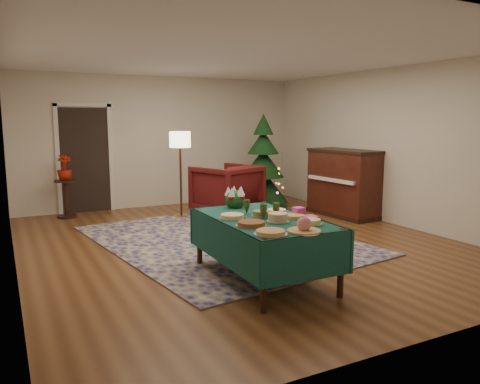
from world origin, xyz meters
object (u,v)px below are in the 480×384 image
side_table (66,199)px  christmas_tree (263,165)px  gift_box (299,212)px  floor_lamp (180,145)px  armchair (227,188)px  potted_plant (65,173)px  piano (344,184)px  buffet_table (263,230)px

side_table → christmas_tree: (3.83, -0.70, 0.53)m
gift_box → floor_lamp: (-0.05, 3.78, 0.59)m
armchair → floor_lamp: bearing=-37.9°
gift_box → potted_plant: (-1.98, 4.72, 0.07)m
side_table → potted_plant: bearing=0.0°
armchair → floor_lamp: 1.19m
armchair → floor_lamp: floor_lamp is taller
armchair → christmas_tree: christmas_tree is taller
gift_box → potted_plant: 5.12m
armchair → side_table: 3.00m
side_table → gift_box: bearing=-67.3°
side_table → piano: (4.71, -2.22, 0.27)m
side_table → potted_plant: size_ratio=1.50×
buffet_table → gift_box: 0.48m
gift_box → armchair: (0.77, 3.52, -0.23)m
armchair → christmas_tree: size_ratio=0.56×
gift_box → piano: piano is taller
armchair → piano: 2.22m
gift_box → side_table: 5.13m
gift_box → potted_plant: bearing=112.7°
christmas_tree → piano: size_ratio=1.29×
gift_box → armchair: bearing=77.6°
gift_box → christmas_tree: bearing=65.2°
gift_box → side_table: bearing=112.7°
christmas_tree → armchair: bearing=-155.3°
christmas_tree → piano: 1.78m
side_table → armchair: bearing=-23.5°
potted_plant → christmas_tree: (3.83, -0.70, 0.03)m
armchair → gift_box: bearing=57.1°
potted_plant → christmas_tree: size_ratio=0.24×
floor_lamp → piano: (2.79, -1.28, -0.74)m
armchair → floor_lamp: size_ratio=0.67×
armchair → piano: bearing=131.9°
side_table → potted_plant: potted_plant is taller
armchair → potted_plant: 3.01m
floor_lamp → side_table: bearing=154.0°
floor_lamp → side_table: 2.37m
potted_plant → christmas_tree: 3.89m
floor_lamp → potted_plant: floor_lamp is taller
side_table → piano: 5.22m
floor_lamp → christmas_tree: christmas_tree is taller
buffet_table → potted_plant: size_ratio=3.98×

